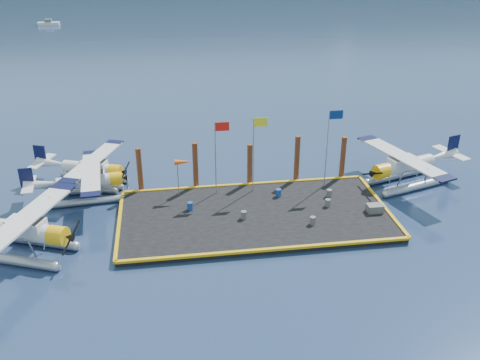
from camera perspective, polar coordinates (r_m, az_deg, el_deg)
The scene contains 23 objects.
ground at distance 40.38m, azimuth 1.58°, elevation -4.08°, with size 4000.00×4000.00×0.00m, color navy.
dock at distance 40.28m, azimuth 1.58°, elevation -3.84°, with size 20.00×10.00×0.40m, color black.
dock_bumpers at distance 40.14m, azimuth 1.59°, elevation -3.47°, with size 20.25×10.25×0.18m, color #CD980C, non-canonical shape.
seaplane_a at distance 38.13m, azimuth -22.25°, elevation -5.27°, with size 9.89×10.45×3.79m.
seaplane_b at distance 44.23m, azimuth -15.93°, elevation -0.33°, with size 8.11×8.94×3.17m.
seaplane_c at distance 46.42m, azimuth -15.65°, elevation 1.00°, with size 8.41×8.90×3.22m.
seaplane_d at distance 46.79m, azimuth 17.21°, elevation 1.24°, with size 9.51×10.18×3.64m.
drum_0 at distance 40.72m, azimuth -5.36°, elevation -2.78°, with size 0.44×0.44×0.62m, color navy.
drum_1 at distance 39.02m, azimuth 7.76°, elevation -4.30°, with size 0.42×0.42×0.59m, color #545357.
drum_2 at distance 41.61m, azimuth 9.35°, elevation -2.41°, with size 0.41×0.41×0.57m, color #545357.
drum_3 at distance 39.37m, azimuth 0.40°, elevation -3.74°, with size 0.42×0.42×0.59m, color #545357.
drum_4 at distance 43.06m, azimuth 9.49°, elevation -1.39°, with size 0.43×0.43×0.60m, color #545357.
drum_5 at distance 42.62m, azimuth 4.12°, elevation -1.36°, with size 0.44×0.44×0.62m, color navy.
crate at distance 41.53m, azimuth 14.19°, elevation -2.93°, with size 1.19×0.79×0.59m, color #545357.
flagpole_red at distance 41.56m, azimuth -2.37°, elevation 3.55°, with size 1.14×0.08×6.00m.
flagpole_yellow at distance 41.90m, azimuth 1.71°, elevation 3.92°, with size 1.14×0.08×6.20m.
flagpole_blue at distance 43.24m, azimuth 9.58°, elevation 4.51°, with size 1.14×0.08×6.50m.
windsock at distance 41.84m, azimuth -6.06°, elevation 1.84°, with size 1.40×0.44×3.12m.
piling_0 at distance 43.85m, azimuth -10.63°, elevation 0.92°, with size 0.44×0.44×4.00m, color #4C2215.
piling_1 at distance 43.80m, azimuth -4.77°, elevation 1.41°, with size 0.44×0.44×4.20m, color #4C2215.
piling_2 at distance 44.34m, azimuth 1.05°, elevation 1.53°, with size 0.44×0.44×3.80m, color #4C2215.
piling_3 at distance 45.02m, azimuth 6.09°, elevation 2.12°, with size 0.44×0.44×4.30m, color #4C2215.
piling_4 at distance 46.20m, azimuth 10.90°, elevation 2.21°, with size 0.44×0.44×4.00m, color #4C2215.
Camera 1 is at (-6.23, -34.50, 20.03)m, focal length 40.00 mm.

